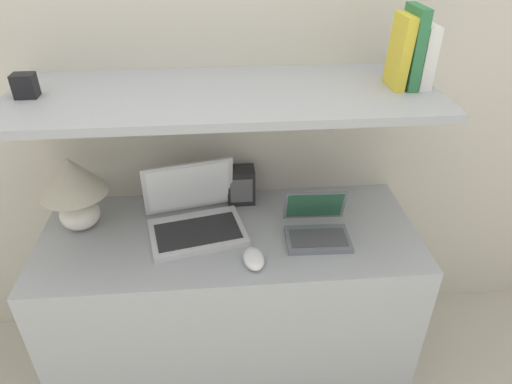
{
  "coord_description": "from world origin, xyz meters",
  "views": [
    {
      "loc": [
        -0.02,
        -1.08,
        1.79
      ],
      "look_at": [
        0.1,
        0.29,
        0.92
      ],
      "focal_mm": 32.0,
      "sensor_mm": 36.0,
      "label": 1
    }
  ],
  "objects_px": {
    "router_box": "(241,185)",
    "book_green": "(412,48)",
    "book_yellow": "(400,52)",
    "laptop_small": "(317,228)",
    "computer_mouse": "(254,259)",
    "table_lamp": "(73,185)",
    "laptop_large": "(195,218)",
    "shelf_gadget": "(25,86)",
    "book_white": "(424,56)"
  },
  "relations": [
    {
      "from": "book_white",
      "to": "book_yellow",
      "type": "xyz_separation_m",
      "value": [
        -0.08,
        0.0,
        0.02
      ]
    },
    {
      "from": "table_lamp",
      "to": "book_white",
      "type": "height_order",
      "value": "book_white"
    },
    {
      "from": "laptop_large",
      "to": "router_box",
      "type": "xyz_separation_m",
      "value": [
        0.18,
        0.17,
        0.03
      ]
    },
    {
      "from": "book_yellow",
      "to": "book_green",
      "type": "bearing_deg",
      "value": 0.0
    },
    {
      "from": "router_box",
      "to": "book_white",
      "type": "xyz_separation_m",
      "value": [
        0.6,
        -0.14,
        0.55
      ]
    },
    {
      "from": "laptop_small",
      "to": "computer_mouse",
      "type": "distance_m",
      "value": 0.28
    },
    {
      "from": "table_lamp",
      "to": "book_white",
      "type": "distance_m",
      "value": 1.29
    },
    {
      "from": "laptop_large",
      "to": "laptop_small",
      "type": "bearing_deg",
      "value": -11.12
    },
    {
      "from": "table_lamp",
      "to": "book_green",
      "type": "height_order",
      "value": "book_green"
    },
    {
      "from": "book_green",
      "to": "book_yellow",
      "type": "bearing_deg",
      "value": 180.0
    },
    {
      "from": "laptop_small",
      "to": "book_white",
      "type": "bearing_deg",
      "value": 19.25
    },
    {
      "from": "router_box",
      "to": "book_green",
      "type": "distance_m",
      "value": 0.81
    },
    {
      "from": "table_lamp",
      "to": "router_box",
      "type": "xyz_separation_m",
      "value": [
        0.61,
        0.13,
        -0.11
      ]
    },
    {
      "from": "book_white",
      "to": "router_box",
      "type": "bearing_deg",
      "value": 166.37
    },
    {
      "from": "table_lamp",
      "to": "laptop_small",
      "type": "xyz_separation_m",
      "value": [
        0.88,
        -0.14,
        -0.15
      ]
    },
    {
      "from": "computer_mouse",
      "to": "router_box",
      "type": "bearing_deg",
      "value": 92.95
    },
    {
      "from": "computer_mouse",
      "to": "book_white",
      "type": "distance_m",
      "value": 0.87
    },
    {
      "from": "book_yellow",
      "to": "shelf_gadget",
      "type": "distance_m",
      "value": 1.19
    },
    {
      "from": "book_yellow",
      "to": "laptop_small",
      "type": "bearing_deg",
      "value": -155.11
    },
    {
      "from": "router_box",
      "to": "computer_mouse",
      "type": "bearing_deg",
      "value": -87.05
    },
    {
      "from": "book_yellow",
      "to": "shelf_gadget",
      "type": "xyz_separation_m",
      "value": [
        -1.19,
        0.0,
        -0.08
      ]
    },
    {
      "from": "laptop_small",
      "to": "book_white",
      "type": "height_order",
      "value": "book_white"
    },
    {
      "from": "laptop_large",
      "to": "book_yellow",
      "type": "relative_size",
      "value": 1.71
    },
    {
      "from": "computer_mouse",
      "to": "book_white",
      "type": "bearing_deg",
      "value": 23.41
    },
    {
      "from": "book_green",
      "to": "shelf_gadget",
      "type": "bearing_deg",
      "value": 180.0
    },
    {
      "from": "computer_mouse",
      "to": "book_white",
      "type": "xyz_separation_m",
      "value": [
        0.58,
        0.25,
        0.61
      ]
    },
    {
      "from": "laptop_small",
      "to": "router_box",
      "type": "xyz_separation_m",
      "value": [
        -0.26,
        0.26,
        0.04
      ]
    },
    {
      "from": "shelf_gadget",
      "to": "book_green",
      "type": "bearing_deg",
      "value": 0.0
    },
    {
      "from": "router_box",
      "to": "book_yellow",
      "type": "relative_size",
      "value": 0.65
    },
    {
      "from": "laptop_large",
      "to": "shelf_gadget",
      "type": "xyz_separation_m",
      "value": [
        -0.49,
        0.03,
        0.52
      ]
    },
    {
      "from": "table_lamp",
      "to": "router_box",
      "type": "distance_m",
      "value": 0.64
    },
    {
      "from": "router_box",
      "to": "book_yellow",
      "type": "height_order",
      "value": "book_yellow"
    },
    {
      "from": "laptop_small",
      "to": "book_yellow",
      "type": "relative_size",
      "value": 1.03
    },
    {
      "from": "laptop_large",
      "to": "router_box",
      "type": "distance_m",
      "value": 0.25
    },
    {
      "from": "router_box",
      "to": "book_green",
      "type": "bearing_deg",
      "value": -14.68
    },
    {
      "from": "table_lamp",
      "to": "shelf_gadget",
      "type": "relative_size",
      "value": 3.93
    },
    {
      "from": "router_box",
      "to": "book_white",
      "type": "relative_size",
      "value": 0.75
    },
    {
      "from": "router_box",
      "to": "shelf_gadget",
      "type": "bearing_deg",
      "value": -167.89
    },
    {
      "from": "book_yellow",
      "to": "book_white",
      "type": "bearing_deg",
      "value": 0.0
    },
    {
      "from": "laptop_small",
      "to": "book_yellow",
      "type": "xyz_separation_m",
      "value": [
        0.25,
        0.12,
        0.6
      ]
    },
    {
      "from": "book_white",
      "to": "shelf_gadget",
      "type": "xyz_separation_m",
      "value": [
        -1.27,
        0.0,
        -0.06
      ]
    },
    {
      "from": "table_lamp",
      "to": "book_yellow",
      "type": "relative_size",
      "value": 1.28
    },
    {
      "from": "table_lamp",
      "to": "computer_mouse",
      "type": "relative_size",
      "value": 2.4
    },
    {
      "from": "laptop_small",
      "to": "shelf_gadget",
      "type": "bearing_deg",
      "value": 172.93
    },
    {
      "from": "laptop_small",
      "to": "computer_mouse",
      "type": "xyz_separation_m",
      "value": [
        -0.24,
        -0.13,
        -0.02
      ]
    },
    {
      "from": "book_white",
      "to": "laptop_large",
      "type": "bearing_deg",
      "value": -177.92
    },
    {
      "from": "laptop_large",
      "to": "book_white",
      "type": "height_order",
      "value": "book_white"
    },
    {
      "from": "table_lamp",
      "to": "book_yellow",
      "type": "distance_m",
      "value": 1.22
    },
    {
      "from": "laptop_large",
      "to": "laptop_small",
      "type": "relative_size",
      "value": 1.67
    },
    {
      "from": "laptop_small",
      "to": "router_box",
      "type": "bearing_deg",
      "value": 135.27
    }
  ]
}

